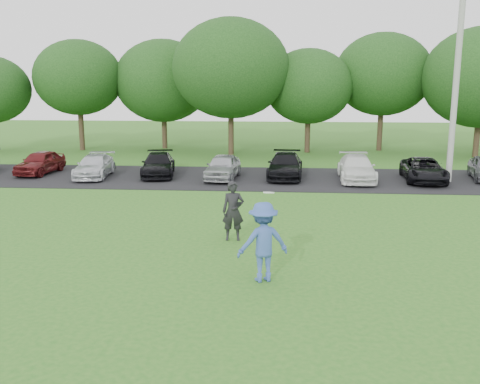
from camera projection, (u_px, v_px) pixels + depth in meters
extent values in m
plane|color=#28681D|center=(229.00, 269.00, 13.71)|extent=(100.00, 100.00, 0.00)
cube|color=black|center=(255.00, 178.00, 26.39)|extent=(32.00, 6.50, 0.03)
cylinder|color=#A3A49F|center=(457.00, 66.00, 24.36)|extent=(0.28, 0.28, 10.78)
imported|color=#3B59A7|center=(263.00, 242.00, 12.76)|extent=(1.43, 1.11, 1.95)
cylinder|color=white|center=(269.00, 193.00, 12.60)|extent=(0.27, 0.27, 0.08)
imported|color=black|center=(233.00, 211.00, 16.07)|extent=(0.69, 0.49, 1.81)
cube|color=black|center=(239.00, 204.00, 15.82)|extent=(0.15, 0.11, 0.10)
imported|color=#591315|center=(40.00, 162.00, 27.47)|extent=(1.67, 3.55, 1.18)
imported|color=silver|center=(95.00, 166.00, 26.57)|extent=(1.85, 3.84, 1.08)
imported|color=black|center=(158.00, 165.00, 26.89)|extent=(2.19, 4.09, 1.13)
imported|color=#A7A9AE|center=(223.00, 167.00, 26.00)|extent=(1.70, 3.62, 1.20)
imported|color=black|center=(285.00, 166.00, 26.37)|extent=(1.86, 4.18, 1.19)
imported|color=silver|center=(356.00, 168.00, 25.64)|extent=(1.80, 4.13, 1.18)
imported|color=black|center=(424.00, 170.00, 25.43)|extent=(2.14, 4.09, 1.10)
cylinder|color=#38281C|center=(82.00, 131.00, 36.82)|extent=(0.36, 0.36, 2.70)
ellipsoid|color=#214C19|center=(78.00, 78.00, 36.09)|extent=(5.94, 5.94, 5.05)
cylinder|color=#38281C|center=(165.00, 133.00, 37.82)|extent=(0.36, 0.36, 2.20)
ellipsoid|color=#214C19|center=(163.00, 81.00, 37.08)|extent=(6.68, 6.68, 5.68)
cylinder|color=#38281C|center=(231.00, 134.00, 34.66)|extent=(0.36, 0.36, 2.70)
ellipsoid|color=#214C19|center=(231.00, 68.00, 33.81)|extent=(7.42, 7.42, 6.31)
cylinder|color=#38281C|center=(307.00, 136.00, 35.69)|extent=(0.36, 0.36, 2.20)
ellipsoid|color=#214C19|center=(309.00, 86.00, 35.02)|extent=(5.76, 5.76, 4.90)
cylinder|color=#38281C|center=(380.00, 131.00, 36.63)|extent=(0.36, 0.36, 2.70)
ellipsoid|color=#214C19|center=(383.00, 74.00, 35.85)|extent=(6.50, 6.50, 5.53)
cylinder|color=#38281C|center=(477.00, 140.00, 33.53)|extent=(0.36, 0.36, 2.20)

